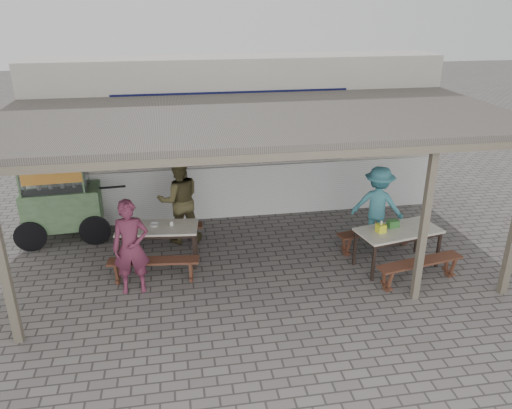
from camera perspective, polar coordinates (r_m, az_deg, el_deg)
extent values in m
plane|color=#67625D|center=(8.96, 1.27, -8.84)|extent=(60.00, 60.00, 0.00)
cube|color=beige|center=(11.58, -2.03, 7.96)|extent=(9.00, 1.20, 3.50)
cube|color=white|center=(11.33, -1.52, 1.53)|extent=(9.00, 0.10, 1.20)
cube|color=#0F1648|center=(10.89, -2.66, 8.64)|extent=(5.00, 0.03, 1.60)
cube|color=#5D554F|center=(8.84, 0.19, 10.04)|extent=(9.00, 4.20, 0.12)
cube|color=#6D6352|center=(6.92, 3.10, 5.56)|extent=(9.00, 0.12, 0.12)
cube|color=#6D6352|center=(7.70, -27.04, -5.68)|extent=(0.12, 0.12, 2.70)
cube|color=#6D6352|center=(8.32, 18.68, -2.21)|extent=(0.11, 0.11, 2.70)
cube|color=white|center=(9.42, -11.21, -2.62)|extent=(1.55, 0.84, 0.04)
cube|color=black|center=(9.44, -11.19, -2.95)|extent=(1.44, 0.73, 0.06)
cube|color=black|center=(9.45, -15.35, -5.47)|extent=(0.05, 0.05, 0.71)
cube|color=black|center=(9.26, -7.07, -5.40)|extent=(0.05, 0.05, 0.71)
cube|color=black|center=(9.94, -14.74, -3.94)|extent=(0.05, 0.05, 0.71)
cube|color=black|center=(9.76, -6.88, -3.84)|extent=(0.05, 0.05, 0.71)
cube|color=brown|center=(8.92, -11.64, -6.32)|extent=(1.60, 0.45, 0.04)
cube|color=brown|center=(9.15, -15.53, -7.56)|extent=(0.08, 0.28, 0.41)
cube|color=brown|center=(8.96, -7.44, -7.54)|extent=(0.08, 0.28, 0.41)
cube|color=brown|center=(10.18, -10.59, -2.44)|extent=(1.60, 0.45, 0.04)
cube|color=brown|center=(10.38, -14.01, -3.62)|extent=(0.08, 0.28, 0.41)
cube|color=brown|center=(10.21, -6.94, -3.52)|extent=(0.08, 0.28, 0.41)
cube|color=white|center=(9.50, 15.99, -2.88)|extent=(1.64, 1.02, 0.04)
cube|color=black|center=(9.52, 15.95, -3.20)|extent=(1.52, 0.90, 0.06)
cube|color=black|center=(9.06, 13.27, -6.53)|extent=(0.05, 0.05, 0.71)
cube|color=black|center=(9.86, 20.10, -4.86)|extent=(0.05, 0.05, 0.71)
cube|color=black|center=(9.51, 11.24, -4.88)|extent=(0.05, 0.05, 0.71)
cube|color=black|center=(10.27, 17.93, -3.44)|extent=(0.05, 0.05, 0.71)
cube|color=brown|center=(9.16, 18.28, -6.25)|extent=(1.65, 0.59, 0.04)
cube|color=brown|center=(8.90, 14.73, -8.38)|extent=(0.10, 0.28, 0.41)
cube|color=brown|center=(9.67, 21.21, -6.62)|extent=(0.10, 0.28, 0.41)
cube|color=brown|center=(10.11, 13.56, -2.89)|extent=(1.65, 0.59, 0.04)
cube|color=brown|center=(9.88, 10.25, -4.70)|extent=(0.10, 0.28, 0.41)
cube|color=brown|center=(10.57, 16.44, -3.39)|extent=(0.10, 0.28, 0.41)
cube|color=#739664|center=(10.91, -21.23, -0.22)|extent=(1.55, 0.87, 0.78)
cube|color=#739664|center=(11.07, -20.93, -2.19)|extent=(1.49, 0.83, 0.06)
cylinder|color=black|center=(10.80, -24.38, -3.38)|extent=(0.63, 0.10, 0.62)
cylinder|color=black|center=(10.61, -17.91, -2.85)|extent=(0.63, 0.10, 0.62)
cube|color=silver|center=(10.69, -22.05, 3.19)|extent=(1.27, 0.75, 0.61)
cube|color=#739664|center=(10.60, -22.29, 4.75)|extent=(1.31, 0.79, 0.04)
cube|color=red|center=(10.32, -22.38, 3.11)|extent=(1.11, 0.09, 0.36)
cylinder|color=black|center=(10.69, -16.77, 1.85)|extent=(0.78, 0.09, 0.04)
imported|color=#672940|center=(8.58, -14.10, -4.76)|extent=(0.61, 0.41, 1.66)
imported|color=brown|center=(10.16, -8.77, 0.53)|extent=(0.97, 0.81, 1.80)
imported|color=teal|center=(10.32, 13.75, -0.08)|extent=(1.20, 1.05, 1.61)
cube|color=yellow|center=(9.28, 14.08, -2.64)|extent=(0.17, 0.17, 0.15)
cube|color=#367433|center=(9.53, 15.39, -2.12)|extent=(0.22, 0.16, 0.14)
cylinder|color=silver|center=(9.41, -9.63, -2.12)|extent=(0.07, 0.07, 0.08)
imported|color=white|center=(9.45, -11.54, -2.28)|extent=(0.21, 0.21, 0.04)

